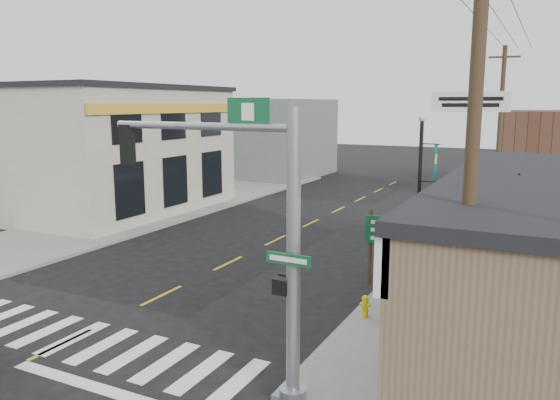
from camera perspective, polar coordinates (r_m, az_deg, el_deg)
The scene contains 18 objects.
ground at distance 15.35m, azimuth -21.89°, elevation -13.83°, with size 140.00×140.00×0.00m, color black.
sidewalk_right at distance 22.99m, azimuth 21.28°, elevation -5.70°, with size 6.00×38.00×0.13m, color slate.
sidewalk_left at distance 30.27m, azimuth -14.95°, elevation -1.68°, with size 6.00×38.00×0.13m, color slate.
center_line at distance 21.11m, azimuth -5.43°, elevation -6.58°, with size 0.12×56.00×0.01m, color gold.
crosswalk at distance 15.59m, azimuth -20.77°, elevation -13.36°, with size 11.00×2.20×0.01m, color silver.
left_building at distance 33.27m, azimuth -19.27°, elevation 4.93°, with size 12.00×12.00×6.80m, color #BBB39C.
bldg_distant_left at distance 46.63m, azimuth -1.38°, elevation 6.53°, with size 9.00×10.00×6.40m, color slate.
traffic_signal_pole at distance 10.64m, azimuth -2.07°, elevation -2.52°, with size 4.74×0.38×6.00m.
guide_sign at distance 17.81m, azimuth 11.25°, elevation -3.89°, with size 1.46×0.13×2.55m.
fire_hydrant at distance 15.71m, azimuth 8.90°, elevation -10.79°, with size 0.20×0.20×0.62m.
ped_crossing_sign at distance 18.06m, azimuth 17.20°, elevation -3.23°, with size 1.07×0.08×2.77m.
lamp_post at distance 21.61m, azimuth 14.55°, elevation 2.54°, with size 0.72×0.56×5.51m.
dance_center_sign at distance 24.45m, azimuth 19.17°, elevation 7.50°, with size 3.15×0.20×6.69m.
bare_tree at distance 15.76m, azimuth 21.66°, elevation 1.87°, with size 2.45×2.45×4.89m.
shrub_front at distance 13.60m, azimuth 24.83°, elevation -14.11°, with size 1.44×1.44×1.08m, color #183D1D.
shrub_back at distance 18.99m, azimuth 26.27°, elevation -7.72°, with size 1.17×1.17×0.88m, color #153217.
utility_pole_near at distance 10.33m, azimuth 19.43°, elevation 4.59°, with size 1.70×0.25×9.77m.
utility_pole_far at distance 30.68m, azimuth 21.96°, elevation 6.73°, with size 1.53×0.23×8.81m.
Camera 1 is at (10.77, -9.14, 6.01)m, focal length 35.00 mm.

